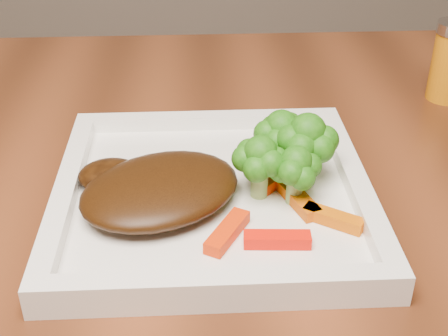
{
  "coord_description": "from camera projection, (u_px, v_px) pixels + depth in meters",
  "views": [
    {
      "loc": [
        -0.2,
        -0.62,
        1.06
      ],
      "look_at": [
        -0.18,
        -0.17,
        0.79
      ],
      "focal_mm": 50.0,
      "sensor_mm": 36.0,
      "label": 1
    }
  ],
  "objects": [
    {
      "name": "plate",
      "position": [
        213.0,
        198.0,
        0.55
      ],
      "size": [
        0.27,
        0.27,
        0.01
      ],
      "primitive_type": "cube",
      "color": "white",
      "rests_on": "dining_table"
    },
    {
      "name": "steak",
      "position": [
        160.0,
        189.0,
        0.52
      ],
      "size": [
        0.18,
        0.17,
        0.03
      ],
      "primitive_type": "ellipsoid",
      "rotation": [
        0.0,
        0.0,
        0.56
      ],
      "color": "#381D08",
      "rests_on": "plate"
    },
    {
      "name": "broccoli_0",
      "position": [
        281.0,
        136.0,
        0.56
      ],
      "size": [
        0.07,
        0.07,
        0.07
      ],
      "primitive_type": null,
      "rotation": [
        0.0,
        0.0,
        0.21
      ],
      "color": "#326711",
      "rests_on": "plate"
    },
    {
      "name": "broccoli_1",
      "position": [
        306.0,
        148.0,
        0.55
      ],
      "size": [
        0.07,
        0.07,
        0.06
      ],
      "primitive_type": null,
      "rotation": [
        0.0,
        0.0,
        -0.15
      ],
      "color": "#397914",
      "rests_on": "plate"
    },
    {
      "name": "broccoli_2",
      "position": [
        295.0,
        172.0,
        0.52
      ],
      "size": [
        0.06,
        0.06,
        0.06
      ],
      "primitive_type": null,
      "rotation": [
        0.0,
        0.0,
        -0.33
      ],
      "color": "#2E6611",
      "rests_on": "plate"
    },
    {
      "name": "broccoli_3",
      "position": [
        260.0,
        164.0,
        0.52
      ],
      "size": [
        0.07,
        0.07,
        0.06
      ],
      "primitive_type": null,
      "rotation": [
        0.0,
        0.0,
        -0.42
      ],
      "color": "#2F7213",
      "rests_on": "plate"
    },
    {
      "name": "carrot_0",
      "position": [
        277.0,
        240.0,
        0.48
      ],
      "size": [
        0.05,
        0.02,
        0.01
      ],
      "primitive_type": "cube",
      "rotation": [
        0.0,
        0.0,
        -0.06
      ],
      "color": "#EE1203",
      "rests_on": "plate"
    },
    {
      "name": "carrot_1",
      "position": [
        333.0,
        218.0,
        0.5
      ],
      "size": [
        0.05,
        0.04,
        0.01
      ],
      "primitive_type": "cube",
      "rotation": [
        0.0,
        0.0,
        -0.59
      ],
      "color": "#C95903",
      "rests_on": "plate"
    },
    {
      "name": "carrot_2",
      "position": [
        227.0,
        232.0,
        0.49
      ],
      "size": [
        0.04,
        0.05,
        0.01
      ],
      "primitive_type": "cube",
      "rotation": [
        0.0,
        0.0,
        1.06
      ],
      "color": "red",
      "rests_on": "plate"
    },
    {
      "name": "carrot_5",
      "position": [
        298.0,
        199.0,
        0.53
      ],
      "size": [
        0.03,
        0.06,
        0.01
      ],
      "primitive_type": "cube",
      "rotation": [
        0.0,
        0.0,
        -1.23
      ],
      "color": "#C75003",
      "rests_on": "plate"
    },
    {
      "name": "carrot_6",
      "position": [
        278.0,
        178.0,
        0.56
      ],
      "size": [
        0.04,
        0.05,
        0.01
      ],
      "primitive_type": "cube",
      "rotation": [
        0.0,
        0.0,
        0.81
      ],
      "color": "red",
      "rests_on": "plate"
    }
  ]
}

